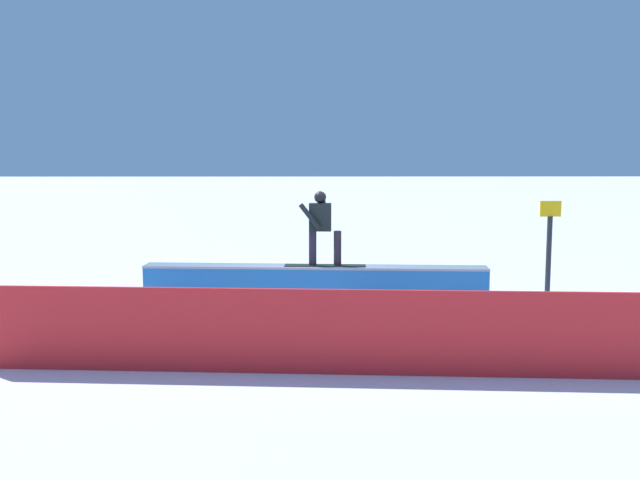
{
  "coord_description": "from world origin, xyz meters",
  "views": [
    {
      "loc": [
        -0.0,
        13.31,
        2.92
      ],
      "look_at": [
        -0.1,
        1.01,
        1.36
      ],
      "focal_mm": 41.19,
      "sensor_mm": 36.0,
      "label": 1
    }
  ],
  "objects": [
    {
      "name": "trail_marker",
      "position": [
        -4.48,
        -0.53,
        1.02
      ],
      "size": [
        0.4,
        0.1,
        1.91
      ],
      "color": "#262628",
      "rests_on": "ground_plane"
    },
    {
      "name": "ground_plane",
      "position": [
        0.0,
        0.0,
        0.0
      ],
      "size": [
        120.0,
        120.0,
        0.0
      ],
      "primitive_type": "plane",
      "color": "white"
    },
    {
      "name": "safety_fence",
      "position": [
        0.0,
        4.09,
        0.56
      ],
      "size": [
        9.09,
        0.64,
        1.12
      ],
      "primitive_type": "cube",
      "rotation": [
        0.0,
        0.0,
        -0.06
      ],
      "color": "red",
      "rests_on": "ground_plane"
    },
    {
      "name": "grind_box",
      "position": [
        0.0,
        0.0,
        0.34
      ],
      "size": [
        6.34,
        0.87,
        0.75
      ],
      "color": "#1E69B7",
      "rests_on": "ground_plane"
    },
    {
      "name": "snowboarder",
      "position": [
        -0.13,
        0.01,
        1.5
      ],
      "size": [
        1.5,
        0.42,
        1.37
      ],
      "color": "black",
      "rests_on": "grind_box"
    }
  ]
}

